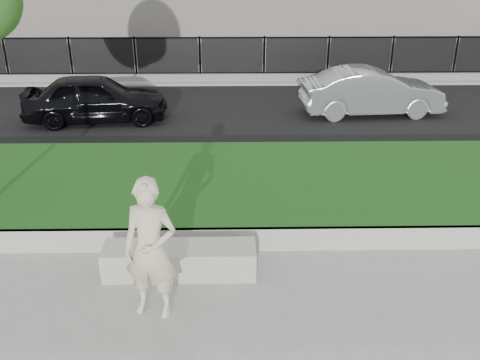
{
  "coord_description": "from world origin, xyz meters",
  "views": [
    {
      "loc": [
        0.46,
        -6.38,
        4.6
      ],
      "look_at": [
        0.59,
        1.2,
        1.17
      ],
      "focal_mm": 40.0,
      "sensor_mm": 36.0,
      "label": 1
    }
  ],
  "objects_px": {
    "book": "(160,243)",
    "car_silver": "(371,92)",
    "stone_bench": "(180,260)",
    "man": "(151,249)",
    "car_dark": "(96,98)"
  },
  "relations": [
    {
      "from": "book",
      "to": "car_silver",
      "type": "distance_m",
      "value": 9.25
    },
    {
      "from": "book",
      "to": "stone_bench",
      "type": "bearing_deg",
      "value": -39.89
    },
    {
      "from": "man",
      "to": "car_dark",
      "type": "bearing_deg",
      "value": 118.87
    },
    {
      "from": "stone_bench",
      "to": "book",
      "type": "distance_m",
      "value": 0.39
    },
    {
      "from": "stone_bench",
      "to": "car_dark",
      "type": "bearing_deg",
      "value": 111.44
    },
    {
      "from": "book",
      "to": "car_silver",
      "type": "height_order",
      "value": "car_silver"
    },
    {
      "from": "stone_bench",
      "to": "car_silver",
      "type": "distance_m",
      "value": 9.18
    },
    {
      "from": "book",
      "to": "man",
      "type": "bearing_deg",
      "value": -111.79
    },
    {
      "from": "book",
      "to": "car_dark",
      "type": "relative_size",
      "value": 0.05
    },
    {
      "from": "stone_bench",
      "to": "car_silver",
      "type": "relative_size",
      "value": 0.58
    },
    {
      "from": "car_dark",
      "to": "car_silver",
      "type": "height_order",
      "value": "car_dark"
    },
    {
      "from": "stone_bench",
      "to": "car_dark",
      "type": "relative_size",
      "value": 0.59
    },
    {
      "from": "book",
      "to": "car_dark",
      "type": "xyz_separation_m",
      "value": [
        -2.58,
        7.23,
        0.21
      ]
    },
    {
      "from": "man",
      "to": "book",
      "type": "relative_size",
      "value": 10.03
    },
    {
      "from": "book",
      "to": "car_dark",
      "type": "height_order",
      "value": "car_dark"
    }
  ]
}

